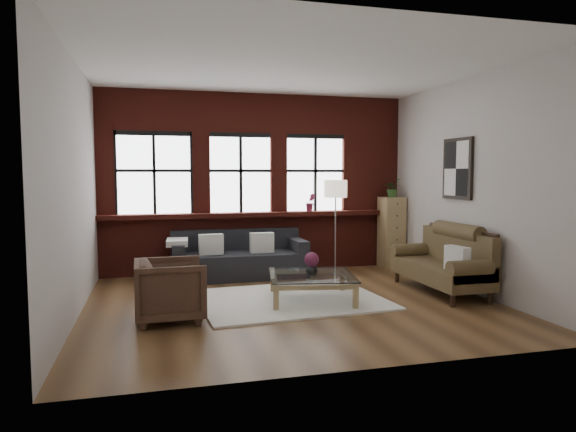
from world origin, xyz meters
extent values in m
plane|color=brown|center=(0.00, 0.00, 0.00)|extent=(5.50, 5.50, 0.00)
plane|color=white|center=(0.00, 0.00, 3.20)|extent=(5.50, 5.50, 0.00)
plane|color=beige|center=(0.00, 2.50, 1.60)|extent=(5.50, 0.00, 5.50)
plane|color=beige|center=(0.00, -2.50, 1.60)|extent=(5.50, 0.00, 5.50)
plane|color=beige|center=(-2.75, 0.00, 1.60)|extent=(0.00, 5.00, 5.00)
plane|color=beige|center=(2.75, 0.00, 1.60)|extent=(0.00, 5.00, 5.00)
cube|color=maroon|center=(0.00, 2.35, 1.04)|extent=(5.50, 0.30, 0.08)
cube|color=white|center=(0.00, 0.14, 0.01)|extent=(2.67, 2.17, 0.03)
cube|color=white|center=(-0.91, 1.80, 0.60)|extent=(0.41, 0.16, 0.34)
cube|color=white|center=(-0.05, 1.80, 0.60)|extent=(0.40, 0.14, 0.34)
cube|color=white|center=(2.22, -0.52, 0.61)|extent=(0.20, 0.40, 0.34)
imported|color=#432D21|center=(-1.64, -0.45, 0.37)|extent=(0.85, 0.83, 0.75)
imported|color=#B2B2B2|center=(0.29, 0.03, 0.46)|extent=(0.18, 0.18, 0.17)
sphere|color=#6D2545|center=(0.29, 0.03, 0.59)|extent=(0.20, 0.20, 0.20)
cube|color=#A28858|center=(2.52, 2.12, 0.67)|extent=(0.41, 0.41, 1.33)
imported|color=#2D5923|center=(2.52, 2.12, 1.51)|extent=(0.40, 0.38, 0.35)
imported|color=#6D2545|center=(0.98, 2.32, 1.25)|extent=(0.19, 0.15, 0.33)
camera|label=1|loc=(-1.81, -6.70, 1.78)|focal=32.00mm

